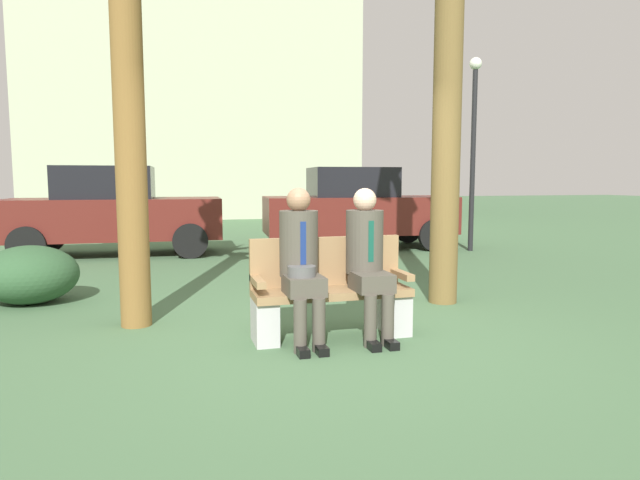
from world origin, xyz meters
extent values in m
plane|color=#466945|center=(0.00, 0.00, 0.00)|extent=(80.00, 80.00, 0.00)
cube|color=#99754C|center=(-0.04, 0.08, 0.42)|extent=(1.42, 0.44, 0.07)
cube|color=#99754C|center=(-0.04, 0.27, 0.68)|extent=(1.42, 0.06, 0.45)
cube|color=#99754C|center=(-0.71, 0.08, 0.55)|extent=(0.08, 0.44, 0.06)
cube|color=#99754C|center=(0.63, 0.08, 0.55)|extent=(0.08, 0.44, 0.06)
cube|color=#BABABA|center=(-0.65, 0.08, 0.19)|extent=(0.20, 0.37, 0.38)
cube|color=#BABABA|center=(0.57, 0.08, 0.19)|extent=(0.20, 0.37, 0.38)
cube|color=#4C473D|center=(-0.34, -0.09, 0.53)|extent=(0.32, 0.38, 0.16)
cylinder|color=#4C473D|center=(-0.42, -0.28, 0.23)|extent=(0.11, 0.11, 0.45)
cylinder|color=#4C473D|center=(-0.26, -0.28, 0.23)|extent=(0.11, 0.11, 0.45)
cube|color=black|center=(-0.42, -0.34, 0.04)|extent=(0.09, 0.22, 0.07)
cube|color=black|center=(-0.26, -0.34, 0.04)|extent=(0.09, 0.22, 0.07)
cylinder|color=#4C473D|center=(-0.34, 0.10, 0.87)|extent=(0.34, 0.34, 0.58)
cube|color=navy|center=(-0.34, -0.07, 0.89)|extent=(0.05, 0.01, 0.37)
sphere|color=#9E7556|center=(-0.34, 0.10, 1.25)|extent=(0.21, 0.21, 0.21)
cylinder|color=#545454|center=(-0.36, -0.11, 0.66)|extent=(0.24, 0.24, 0.09)
cube|color=#4C473D|center=(0.28, -0.09, 0.53)|extent=(0.32, 0.38, 0.16)
cylinder|color=#4C473D|center=(0.20, -0.28, 0.23)|extent=(0.11, 0.11, 0.45)
cylinder|color=#4C473D|center=(0.36, -0.28, 0.23)|extent=(0.11, 0.11, 0.45)
cube|color=black|center=(0.20, -0.34, 0.04)|extent=(0.09, 0.22, 0.07)
cube|color=black|center=(0.36, -0.34, 0.04)|extent=(0.09, 0.22, 0.07)
cylinder|color=#4C473D|center=(0.28, 0.10, 0.87)|extent=(0.34, 0.34, 0.57)
cube|color=#144C3D|center=(0.28, -0.07, 0.89)|extent=(0.05, 0.01, 0.37)
sphere|color=beige|center=(0.28, 0.10, 1.25)|extent=(0.21, 0.21, 0.21)
cylinder|color=brown|center=(-1.77, 1.00, 2.14)|extent=(0.29, 0.29, 4.29)
cylinder|color=brown|center=(1.64, 1.14, 2.49)|extent=(0.32, 0.32, 4.99)
ellipsoid|color=#2E5331|center=(-3.00, 2.35, 0.34)|extent=(1.08, 0.99, 0.67)
cube|color=#591E19|center=(-2.39, 6.50, 0.70)|extent=(3.95, 1.70, 0.76)
cube|color=black|center=(-2.54, 6.50, 1.38)|extent=(1.75, 1.42, 0.60)
cylinder|color=black|center=(-1.00, 7.23, 0.32)|extent=(0.64, 0.16, 0.64)
cylinder|color=black|center=(-1.06, 5.67, 0.32)|extent=(0.64, 0.16, 0.64)
cylinder|color=black|center=(-3.73, 7.32, 0.32)|extent=(0.64, 0.16, 0.64)
cylinder|color=black|center=(-3.78, 5.77, 0.32)|extent=(0.64, 0.16, 0.64)
cube|color=#591E19|center=(2.42, 6.32, 0.70)|extent=(4.01, 1.87, 0.76)
cube|color=black|center=(2.27, 6.34, 1.38)|extent=(1.81, 1.49, 0.60)
cylinder|color=black|center=(3.84, 6.99, 0.32)|extent=(0.65, 0.19, 0.64)
cylinder|color=black|center=(3.72, 5.43, 0.32)|extent=(0.65, 0.19, 0.64)
cylinder|color=black|center=(1.12, 7.21, 0.32)|extent=(0.65, 0.19, 0.64)
cylinder|color=black|center=(0.99, 5.66, 0.32)|extent=(0.65, 0.19, 0.64)
cylinder|color=black|center=(4.45, 5.29, 1.79)|extent=(0.10, 0.10, 3.57)
sphere|color=white|center=(4.45, 5.29, 3.69)|extent=(0.24, 0.24, 0.24)
cube|color=#B0B897|center=(-0.24, 19.14, 5.19)|extent=(12.06, 7.19, 10.37)
camera|label=1|loc=(-1.45, -4.62, 1.42)|focal=31.08mm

